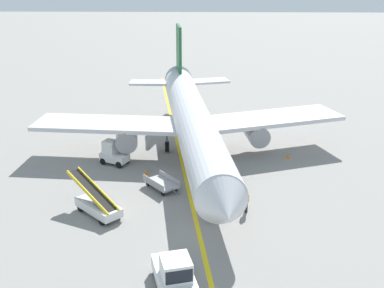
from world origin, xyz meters
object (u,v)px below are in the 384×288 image
(airliner, at_px, (192,120))
(safety_cone_nose_right, at_px, (147,172))
(baggage_tug_near_wing, at_px, (113,154))
(ground_crew_marshaller, at_px, (246,201))
(baggage_cart_loaded, at_px, (162,183))
(belt_loader_forward_hold, at_px, (97,204))
(safety_cone_nose_left, at_px, (288,156))
(pushback_tug, at_px, (174,274))

(airliner, xyz_separation_m, safety_cone_nose_right, (-3.65, -4.23, -3.20))
(airliner, relative_size, baggage_tug_near_wing, 12.95)
(ground_crew_marshaller, xyz_separation_m, safety_cone_nose_right, (-7.73, 6.29, -0.69))
(baggage_cart_loaded, distance_m, ground_crew_marshaller, 7.27)
(ground_crew_marshaller, relative_size, safety_cone_nose_right, 3.86)
(baggage_tug_near_wing, xyz_separation_m, baggage_cart_loaded, (4.66, -4.93, -0.46))
(belt_loader_forward_hold, bearing_deg, safety_cone_nose_left, 35.72)
(pushback_tug, height_order, safety_cone_nose_left, pushback_tug)
(baggage_tug_near_wing, distance_m, ground_crew_marshaller, 13.89)
(belt_loader_forward_hold, distance_m, safety_cone_nose_left, 18.47)
(belt_loader_forward_hold, bearing_deg, pushback_tug, -54.41)
(airliner, xyz_separation_m, baggage_cart_loaded, (-2.21, -6.90, -2.95))
(baggage_tug_near_wing, distance_m, safety_cone_nose_right, 3.99)
(ground_crew_marshaller, bearing_deg, belt_loader_forward_hold, -176.93)
(pushback_tug, height_order, ground_crew_marshaller, pushback_tug)
(baggage_tug_near_wing, distance_m, belt_loader_forward_hold, 9.13)
(belt_loader_forward_hold, xyz_separation_m, ground_crew_marshaller, (10.42, 0.56, 0.13))
(baggage_tug_near_wing, xyz_separation_m, belt_loader_forward_hold, (0.52, -9.11, -0.15))
(airliner, height_order, belt_loader_forward_hold, airliner)
(baggage_tug_near_wing, bearing_deg, baggage_cart_loaded, -46.63)
(baggage_tug_near_wing, relative_size, safety_cone_nose_right, 6.19)
(pushback_tug, bearing_deg, ground_crew_marshaller, 62.83)
(belt_loader_forward_hold, bearing_deg, safety_cone_nose_right, 68.62)
(airliner, relative_size, belt_loader_forward_hold, 7.92)
(ground_crew_marshaller, distance_m, safety_cone_nose_right, 10.00)
(pushback_tug, distance_m, baggage_cart_loaded, 12.56)
(ground_crew_marshaller, bearing_deg, safety_cone_nose_right, 140.86)
(pushback_tug, bearing_deg, safety_cone_nose_right, 102.03)
(safety_cone_nose_right, bearing_deg, airliner, 49.19)
(baggage_tug_near_wing, height_order, baggage_cart_loaded, baggage_tug_near_wing)
(safety_cone_nose_left, height_order, safety_cone_nose_right, same)
(safety_cone_nose_left, xyz_separation_m, safety_cone_nose_right, (-12.31, -3.93, 0.00))
(ground_crew_marshaller, bearing_deg, pushback_tug, -117.17)
(airliner, distance_m, pushback_tug, 19.48)
(airliner, bearing_deg, pushback_tug, -91.30)
(baggage_cart_loaded, bearing_deg, baggage_tug_near_wing, 133.37)
(airliner, distance_m, safety_cone_nose_left, 9.23)
(safety_cone_nose_right, bearing_deg, safety_cone_nose_left, 17.69)
(belt_loader_forward_hold, distance_m, ground_crew_marshaller, 10.43)
(pushback_tug, height_order, baggage_tug_near_wing, pushback_tug)
(baggage_tug_near_wing, bearing_deg, ground_crew_marshaller, -38.03)
(baggage_tug_near_wing, xyz_separation_m, ground_crew_marshaller, (10.94, -8.56, -0.02))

